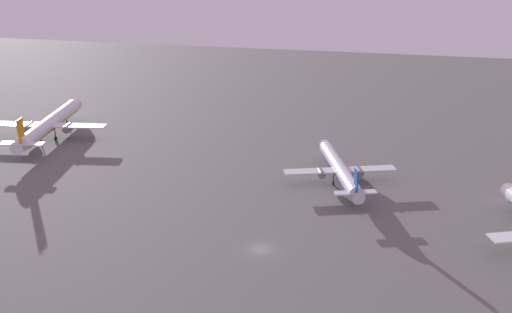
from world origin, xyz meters
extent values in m
plane|color=#605E5B|center=(0.00, 0.00, 0.00)|extent=(416.00, 416.00, 0.00)
cone|color=white|center=(50.11, 30.34, 3.89)|extent=(4.02, 3.38, 3.43)
cylinder|color=silver|center=(11.79, 37.24, 3.54)|extent=(13.07, 30.46, 3.28)
cone|color=silver|center=(6.47, 52.93, 3.54)|extent=(3.61, 2.96, 3.11)
cone|color=silver|center=(17.16, 21.39, 3.54)|extent=(3.57, 3.23, 2.95)
cube|color=silver|center=(12.06, 36.42, 3.36)|extent=(27.25, 12.12, 0.30)
cube|color=silver|center=(16.63, 22.95, 3.71)|extent=(9.65, 5.01, 0.30)
cube|color=#19479E|center=(16.55, 23.19, 6.34)|extent=(1.13, 2.70, 5.61)
cylinder|color=slate|center=(7.57, 34.90, 2.76)|extent=(2.79, 3.55, 1.90)
cylinder|color=slate|center=(16.56, 37.95, 2.76)|extent=(2.79, 3.55, 1.90)
cube|color=#19479E|center=(11.79, 37.24, 2.64)|extent=(11.96, 28.00, 0.31)
cylinder|color=#333338|center=(8.60, 46.65, 2.01)|extent=(0.24, 0.24, 3.06)
cylinder|color=black|center=(8.60, 46.65, 0.47)|extent=(0.63, 1.01, 0.95)
cylinder|color=#333338|center=(10.68, 34.59, 2.01)|extent=(0.24, 0.24, 3.06)
cylinder|color=black|center=(10.68, 34.59, 0.47)|extent=(0.63, 1.01, 0.95)
cylinder|color=#333338|center=(14.28, 35.81, 2.01)|extent=(0.24, 0.24, 3.06)
cylinder|color=black|center=(14.28, 35.81, 0.47)|extent=(0.63, 1.01, 0.95)
cylinder|color=white|center=(-75.68, 52.55, 4.41)|extent=(9.46, 38.94, 4.09)
cone|color=white|center=(-78.57, 73.01, 4.41)|extent=(4.21, 3.10, 3.89)
cone|color=white|center=(-72.77, 31.87, 4.41)|extent=(4.07, 3.50, 3.68)
cube|color=white|center=(-75.53, 51.48, 4.20)|extent=(34.70, 9.07, 0.38)
cube|color=white|center=(-73.05, 33.90, 4.63)|extent=(12.08, 4.21, 0.38)
cube|color=orange|center=(-73.10, 34.22, 7.91)|extent=(0.80, 3.46, 7.00)
cylinder|color=slate|center=(-81.40, 50.65, 3.44)|extent=(2.89, 4.17, 2.37)
cylinder|color=slate|center=(-69.67, 52.31, 3.44)|extent=(2.89, 4.17, 2.37)
cube|color=orange|center=(-75.68, 52.55, 3.29)|extent=(8.62, 35.81, 0.39)
cylinder|color=#333338|center=(-77.42, 64.82, 2.50)|extent=(0.30, 0.30, 3.82)
cylinder|color=black|center=(-77.42, 64.82, 0.59)|extent=(0.59, 1.23, 1.18)
cylinder|color=#333338|center=(-77.65, 49.55, 2.50)|extent=(0.30, 0.30, 3.82)
cylinder|color=black|center=(-77.65, 49.55, 0.59)|extent=(0.59, 1.23, 1.18)
cylinder|color=#333338|center=(-72.96, 50.21, 2.50)|extent=(0.30, 0.30, 3.82)
cylinder|color=black|center=(-72.96, 50.21, 0.59)|extent=(0.59, 1.23, 1.18)
camera|label=1|loc=(21.18, -100.38, 58.23)|focal=41.92mm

